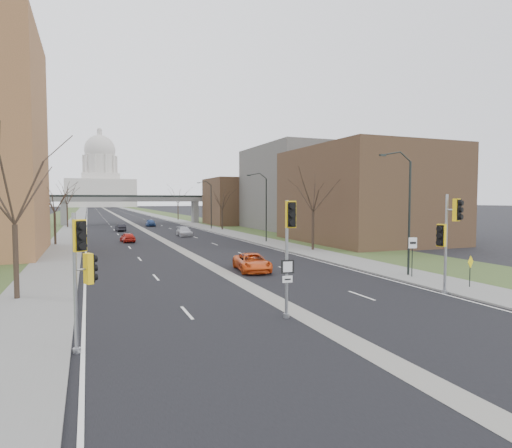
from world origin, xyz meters
TOP-DOWN VIEW (x-y plane):
  - ground at (0.00, 0.00)m, footprint 700.00×700.00m
  - road_surface at (0.00, 150.00)m, footprint 20.00×600.00m
  - median_strip at (0.00, 150.00)m, footprint 1.20×600.00m
  - sidewalk_right at (12.00, 150.00)m, footprint 4.00×600.00m
  - sidewalk_left at (-12.00, 150.00)m, footprint 4.00×600.00m
  - grass_verge_right at (18.00, 150.00)m, footprint 8.00×600.00m
  - grass_verge_left at (-18.00, 150.00)m, footprint 8.00×600.00m
  - commercial_block_near at (24.00, 28.00)m, footprint 16.00×20.00m
  - commercial_block_mid at (28.00, 52.00)m, footprint 18.00×22.00m
  - commercial_block_far at (22.00, 70.00)m, footprint 14.00×14.00m
  - pedestrian_bridge at (0.00, 80.00)m, footprint 34.00×3.00m
  - capitol at (0.00, 320.00)m, footprint 48.00×42.00m
  - streetlight_near at (10.99, 6.00)m, footprint 2.61×0.20m
  - streetlight_mid at (10.99, 32.00)m, footprint 2.61×0.20m
  - streetlight_far at (10.99, 58.00)m, footprint 2.61×0.20m
  - tree_left_a at (-13.00, 8.00)m, footprint 7.20×7.20m
  - tree_left_b at (-13.00, 38.00)m, footprint 6.75×6.75m
  - tree_left_c at (-13.00, 72.00)m, footprint 7.65×7.65m
  - tree_right_a at (13.00, 22.00)m, footprint 7.20×7.20m
  - tree_right_b at (13.00, 55.00)m, footprint 6.30×6.30m
  - tree_right_c at (13.00, 95.00)m, footprint 7.65×7.65m
  - signal_pole_left at (-9.56, -1.96)m, footprint 0.83×1.15m
  - signal_pole_median at (-0.93, -0.79)m, footprint 0.63×0.90m
  - signal_pole_right at (9.67, 0.42)m, footprint 1.28×0.97m
  - speed_limit_sign at (11.53, 5.33)m, footprint 0.57×0.20m
  - warning_sign at (12.34, 1.24)m, footprint 0.71×0.28m
  - car_left_near at (-4.63, 38.77)m, footprint 1.86×3.80m
  - car_left_far at (-4.15, 58.46)m, footprint 1.66×3.94m
  - car_right_near at (2.26, 12.15)m, footprint 2.85×5.12m
  - car_right_mid at (4.02, 45.09)m, footprint 2.08×4.77m
  - car_right_far at (2.54, 70.74)m, footprint 1.86×4.35m

SIDE VIEW (x-z plane):
  - ground at x=0.00m, z-range 0.00..0.00m
  - median_strip at x=0.00m, z-range -0.01..0.01m
  - road_surface at x=0.00m, z-range 0.00..0.01m
  - grass_verge_right at x=18.00m, z-range 0.00..0.10m
  - grass_verge_left at x=-18.00m, z-range 0.00..0.10m
  - sidewalk_right at x=12.00m, z-range 0.00..0.12m
  - sidewalk_left at x=-12.00m, z-range 0.00..0.12m
  - car_left_near at x=-4.63m, z-range 0.00..1.25m
  - car_left_far at x=-4.15m, z-range 0.00..1.26m
  - car_right_near at x=2.26m, z-range 0.00..1.35m
  - car_right_mid at x=4.02m, z-range 0.00..1.36m
  - car_right_far at x=2.54m, z-range 0.00..1.46m
  - warning_sign at x=12.34m, z-range 0.40..2.32m
  - speed_limit_sign at x=11.53m, z-range 0.63..3.35m
  - signal_pole_left at x=-9.56m, z-range 0.77..5.77m
  - signal_pole_right at x=9.67m, z-range 0.89..6.66m
  - signal_pole_median at x=-0.93m, z-range 1.07..6.50m
  - pedestrian_bridge at x=0.00m, z-range 1.62..8.07m
  - commercial_block_far at x=22.00m, z-range 0.00..10.00m
  - tree_right_b at x=13.00m, z-range 1.71..9.93m
  - commercial_block_near at x=24.00m, z-range 0.00..12.00m
  - tree_left_b at x=-13.00m, z-range 1.82..10.63m
  - tree_left_a at x=-13.00m, z-range 1.94..11.34m
  - tree_right_a at x=13.00m, z-range 1.94..11.34m
  - streetlight_near at x=10.99m, z-range 2.60..11.30m
  - streetlight_mid at x=10.99m, z-range 2.60..11.30m
  - streetlight_far at x=10.99m, z-range 2.60..11.30m
  - tree_left_c at x=-13.00m, z-range 2.05..12.04m
  - tree_right_c at x=13.00m, z-range 2.05..12.04m
  - commercial_block_mid at x=28.00m, z-range 0.00..15.00m
  - capitol at x=0.00m, z-range -9.28..46.47m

